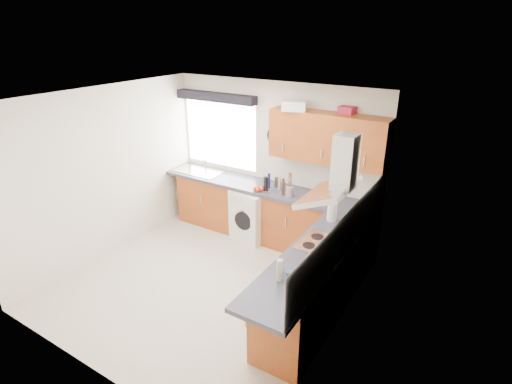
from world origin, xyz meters
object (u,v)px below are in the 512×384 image
Objects in this scene: oven at (320,280)px; washing_machine at (253,214)px; extractor_hood at (337,177)px; upper_cabinets at (328,138)px.

oven reaches higher than washing_machine.
upper_cabinets is at bearing 116.13° from extractor_hood.
extractor_hood is 2.47m from washing_machine.
extractor_hood is 1.48m from upper_cabinets.
washing_machine is (-1.10, -0.22, -1.38)m from upper_cabinets.
upper_cabinets is 1.78m from washing_machine.
extractor_hood is (0.10, -0.00, 1.34)m from oven.
extractor_hood reaches higher than washing_machine.
oven is at bearing -67.46° from upper_cabinets.
upper_cabinets is 2.01× the size of washing_machine.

